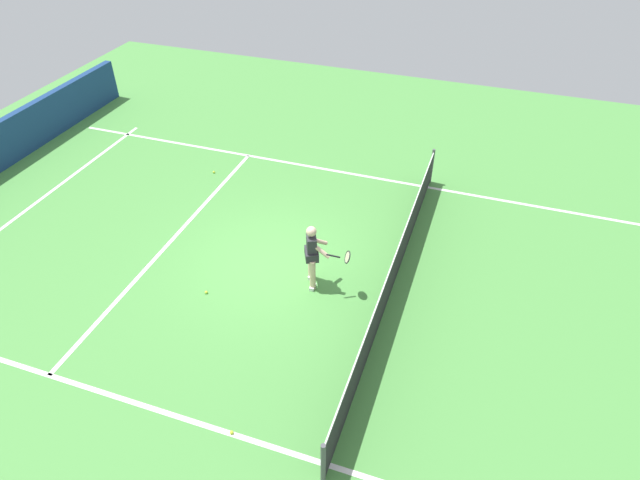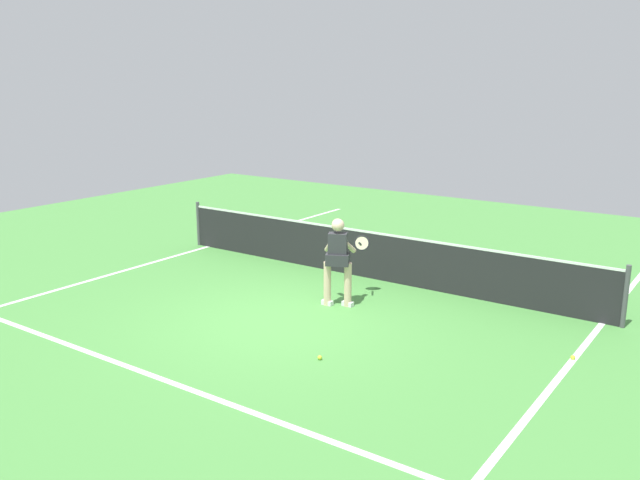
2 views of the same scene
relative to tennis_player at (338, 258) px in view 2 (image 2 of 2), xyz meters
The scene contains 8 objects.
ground_plane 1.49m from the tennis_player, 108.49° to the right, with size 24.61×24.61×0.00m, color #4C9342.
service_line_marking 3.92m from the tennis_player, 95.80° to the right, with size 8.80×0.10×0.01m, color white.
sideline_left_marking 5.00m from the tennis_player, 166.42° to the right, with size 0.10×16.93×0.01m, color white.
sideline_right_marking 4.26m from the tennis_player, 16.07° to the right, with size 0.10×16.93×0.01m, color white.
court_net 1.78m from the tennis_player, 102.84° to the left, with size 9.48×0.08×1.03m.
tennis_player is the anchor object (origin of this frame).
tennis_ball_near 4.09m from the tennis_player, ahead, with size 0.07×0.07×0.07m, color #D1E533.
tennis_ball_mid 2.49m from the tennis_player, 62.87° to the right, with size 0.07×0.07×0.07m, color #D1E533.
Camera 2 is at (6.47, -8.09, 3.88)m, focal length 37.39 mm.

